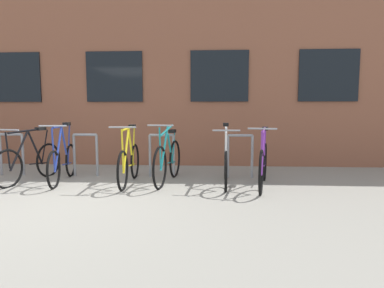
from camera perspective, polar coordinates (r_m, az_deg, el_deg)
The scene contains 9 objects.
ground_plane at distance 4.99m, azimuth -23.59°, elevation -9.54°, with size 42.00×42.00×0.00m, color gray.
storefront_building at distance 10.84m, azimuth -8.61°, elevation 11.02°, with size 28.00×6.24×4.50m.
bike_rack at distance 6.69m, azimuth -18.13°, elevation -1.15°, with size 6.51×0.05×0.84m.
bicycle_black at distance 6.59m, azimuth -26.53°, elevation -2.69°, with size 0.50×1.63×1.00m.
bicycle_white at distance 5.72m, azimuth 5.91°, elevation -3.25°, with size 0.44×1.65×1.08m.
bicycle_yellow at distance 5.84m, azimuth -10.92°, elevation -3.15°, with size 0.44×1.64×1.05m.
bicycle_blue at distance 6.33m, azimuth -21.67°, elevation -2.75°, with size 0.44×1.66×1.08m.
bicycle_purple at distance 5.65m, azimuth 12.35°, elevation -3.34°, with size 0.53×1.76×1.04m.
bicycle_teal at distance 5.84m, azimuth -4.23°, elevation -2.90°, with size 0.44×1.70×1.07m.
Camera 1 is at (2.23, -4.27, 1.30)m, focal length 30.47 mm.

